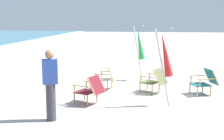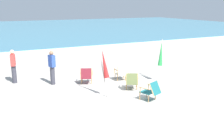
{
  "view_description": "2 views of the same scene",
  "coord_description": "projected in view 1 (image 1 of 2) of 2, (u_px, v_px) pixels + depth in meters",
  "views": [
    {
      "loc": [
        -9.42,
        -0.06,
        2.35
      ],
      "look_at": [
        -0.02,
        1.2,
        0.73
      ],
      "focal_mm": 50.0,
      "sensor_mm": 36.0,
      "label": 1
    },
    {
      "loc": [
        -5.56,
        -9.76,
        3.73
      ],
      "look_at": [
        -0.1,
        1.3,
        0.61
      ],
      "focal_mm": 42.0,
      "sensor_mm": 36.0,
      "label": 2
    }
  ],
  "objects": [
    {
      "name": "beach_chair_back_left",
      "position": [
        155.0,
        80.0,
        9.7
      ],
      "size": [
        0.87,
        0.95,
        0.78
      ],
      "color": "#515B33",
      "rests_on": "ground"
    },
    {
      "name": "beach_chair_far_center",
      "position": [
        108.0,
        76.0,
        10.19
      ],
      "size": [
        0.69,
        0.79,
        0.81
      ],
      "color": "beige",
      "rests_on": "ground"
    },
    {
      "name": "beach_chair_back_right",
      "position": [
        91.0,
        89.0,
        8.46
      ],
      "size": [
        0.82,
        0.91,
        0.79
      ],
      "color": "maroon",
      "rests_on": "ground"
    },
    {
      "name": "ground_plane",
      "position": [
        151.0,
        94.0,
        9.6
      ],
      "size": [
        80.0,
        80.0,
        0.0
      ],
      "primitive_type": "plane",
      "color": "#B2AAA0"
    },
    {
      "name": "umbrella_furled_green",
      "position": [
        140.0,
        44.0,
        11.53
      ],
      "size": [
        0.54,
        0.55,
        2.06
      ],
      "color": "#B7B2A8",
      "rests_on": "ground"
    },
    {
      "name": "umbrella_furled_red",
      "position": [
        165.0,
        55.0,
        8.09
      ],
      "size": [
        0.39,
        0.56,
        2.08
      ],
      "color": "#B7B2A8",
      "rests_on": "ground"
    },
    {
      "name": "beach_chair_mid_center",
      "position": [
        205.0,
        81.0,
        9.49
      ],
      "size": [
        0.8,
        0.89,
        0.79
      ],
      "color": "#196066",
      "rests_on": "ground"
    },
    {
      "name": "person_near_chairs",
      "position": [
        50.0,
        85.0,
        7.03
      ],
      "size": [
        0.3,
        0.39,
        1.63
      ],
      "color": "#383842",
      "rests_on": "ground"
    }
  ]
}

